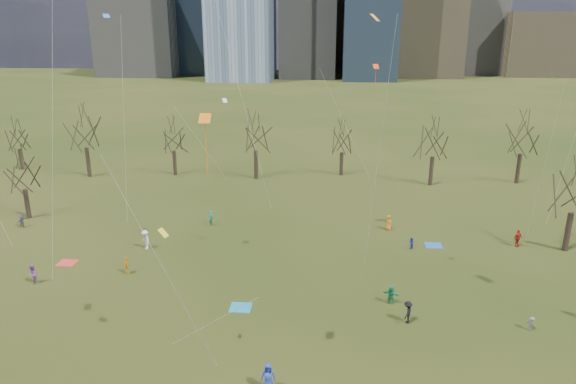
# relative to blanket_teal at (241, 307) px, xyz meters

# --- Properties ---
(ground) EXTENTS (500.00, 500.00, 0.00)m
(ground) POSITION_rel_blanket_teal_xyz_m (2.96, -4.78, -0.01)
(ground) COLOR black
(ground) RESTS_ON ground
(bare_tree_row) EXTENTS (113.04, 29.80, 9.50)m
(bare_tree_row) POSITION_rel_blanket_teal_xyz_m (2.88, 32.45, 6.10)
(bare_tree_row) COLOR black
(bare_tree_row) RESTS_ON ground
(blanket_teal) EXTENTS (1.60, 1.50, 0.03)m
(blanket_teal) POSITION_rel_blanket_teal_xyz_m (0.00, 0.00, 0.00)
(blanket_teal) COLOR teal
(blanket_teal) RESTS_ON ground
(blanket_navy) EXTENTS (1.60, 1.50, 0.03)m
(blanket_navy) POSITION_rel_blanket_teal_xyz_m (16.69, 13.26, 0.00)
(blanket_navy) COLOR #2357A3
(blanket_navy) RESTS_ON ground
(blanket_crimson) EXTENTS (1.60, 1.50, 0.03)m
(blanket_crimson) POSITION_rel_blanket_teal_xyz_m (-16.98, 6.33, 0.00)
(blanket_crimson) COLOR red
(blanket_crimson) RESTS_ON ground
(person_0) EXTENTS (0.92, 0.64, 1.80)m
(person_0) POSITION_rel_blanket_teal_xyz_m (3.26, -9.10, 0.89)
(person_0) COLOR #233799
(person_0) RESTS_ON ground
(person_3) EXTENTS (0.74, 0.75, 1.04)m
(person_3) POSITION_rel_blanket_teal_xyz_m (20.77, -1.22, 0.50)
(person_3) COLOR slate
(person_3) RESTS_ON ground
(person_4) EXTENTS (0.81, 0.96, 1.53)m
(person_4) POSITION_rel_blanket_teal_xyz_m (-10.73, 4.75, 0.75)
(person_4) COLOR gold
(person_4) RESTS_ON ground
(person_5) EXTENTS (1.43, 0.81, 1.47)m
(person_5) POSITION_rel_blanket_teal_xyz_m (11.38, 1.67, 0.72)
(person_5) COLOR #1B7B51
(person_5) RESTS_ON ground
(person_8) EXTENTS (0.62, 0.70, 1.21)m
(person_8) POSITION_rel_blanket_teal_xyz_m (14.35, 12.13, 0.59)
(person_8) COLOR #24319D
(person_8) RESTS_ON ground
(person_9) EXTENTS (1.36, 1.38, 1.91)m
(person_9) POSITION_rel_blanket_teal_xyz_m (-10.97, 10.06, 0.94)
(person_9) COLOR silver
(person_9) RESTS_ON ground
(person_10) EXTENTS (1.10, 0.89, 1.75)m
(person_10) POSITION_rel_blanket_teal_xyz_m (24.68, 13.73, 0.86)
(person_10) COLOR #AC1E18
(person_10) RESTS_ON ground
(person_11) EXTENTS (0.86, 1.45, 1.49)m
(person_11) POSITION_rel_blanket_teal_xyz_m (-26.09, 14.38, 0.73)
(person_11) COLOR #5D5E62
(person_11) RESTS_ON ground
(person_12) EXTENTS (0.86, 0.96, 1.65)m
(person_12) POSITION_rel_blanket_teal_xyz_m (12.70, 17.03, 0.81)
(person_12) COLOR orange
(person_12) RESTS_ON ground
(person_13) EXTENTS (0.72, 0.73, 1.70)m
(person_13) POSITION_rel_blanket_teal_xyz_m (-6.16, 16.70, 0.84)
(person_13) COLOR #1B7A5F
(person_13) RESTS_ON ground
(person_14) EXTENTS (0.96, 1.03, 1.69)m
(person_14) POSITION_rel_blanket_teal_xyz_m (-17.75, 2.28, 0.83)
(person_14) COLOR #8C4C99
(person_14) RESTS_ON ground
(person_15) EXTENTS (0.98, 1.23, 1.67)m
(person_15) POSITION_rel_blanket_teal_xyz_m (12.28, -0.96, 0.82)
(person_15) COLOR black
(person_15) RESTS_ON ground
(kites_airborne) EXTENTS (56.15, 48.45, 33.88)m
(kites_airborne) POSITION_rel_blanket_teal_xyz_m (6.65, 8.04, 13.74)
(kites_airborne) COLOR orange
(kites_airborne) RESTS_ON ground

